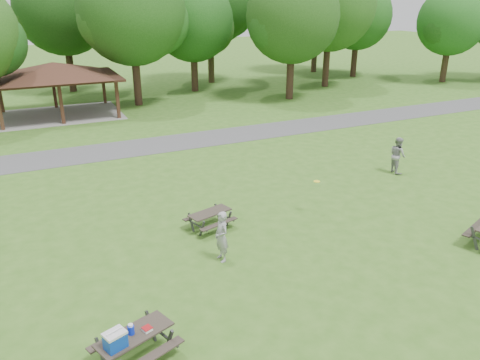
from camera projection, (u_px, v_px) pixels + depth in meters
name	position (u px, v px, depth m)	size (l,w,h in m)	color
ground	(264.00, 263.00, 15.15)	(160.00, 160.00, 0.00)	#36641C
asphalt_path	(151.00, 146.00, 26.93)	(120.00, 3.20, 0.02)	#474749
pavilion	(54.00, 72.00, 32.64)	(8.60, 7.01, 3.76)	#3A2315
tree_row_e	(133.00, 14.00, 34.54)	(8.40, 8.00, 11.02)	black
tree_row_f	(194.00, 23.00, 40.19)	(7.35, 7.00, 9.55)	#301E15
tree_row_g	(293.00, 19.00, 36.91)	(7.77, 7.40, 10.25)	black
tree_row_h	(331.00, 8.00, 41.97)	(8.61, 8.20, 11.37)	#311E16
tree_row_i	(358.00, 18.00, 47.69)	(7.14, 6.80, 9.52)	black
tree_row_j	(452.00, 23.00, 44.71)	(6.72, 6.40, 8.96)	black
tree_deep_b	(64.00, 10.00, 39.65)	(8.40, 8.00, 11.13)	black
tree_deep_c	(211.00, 2.00, 43.74)	(8.82, 8.40, 11.90)	#332516
tree_deep_d	(318.00, 6.00, 50.28)	(8.40, 8.00, 11.27)	black
picnic_table_near	(129.00, 339.00, 10.75)	(2.19, 1.98, 1.25)	#2E2721
picnic_table_middle	(210.00, 216.00, 17.22)	(1.89, 1.67, 0.70)	#2D2721
frisbee_in_flight	(317.00, 181.00, 18.14)	(0.30, 0.30, 0.02)	yellow
frisbee_thrower	(222.00, 237.00, 15.03)	(0.63, 0.41, 1.72)	#949497
frisbee_catcher	(398.00, 155.00, 22.58)	(0.86, 0.67, 1.78)	gray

